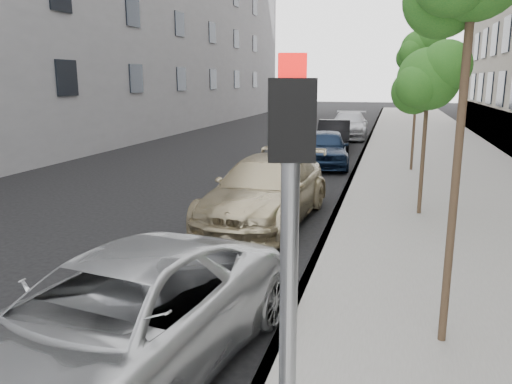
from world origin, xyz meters
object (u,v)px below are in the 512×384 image
at_px(suv, 266,190).
at_px(minivan, 117,322).
at_px(tree_far, 420,49).
at_px(sedan_blue, 326,148).
at_px(sedan_rear, 349,125).
at_px(tree_mid, 430,79).
at_px(sedan_black, 334,135).
at_px(signal_pole, 289,292).

bearing_deg(suv, minivan, -85.44).
bearing_deg(minivan, tree_far, 85.00).
bearing_deg(tree_far, sedan_blue, 167.31).
distance_m(minivan, sedan_rear, 25.93).
bearing_deg(tree_mid, sedan_rear, 100.62).
xyz_separation_m(suv, sedan_black, (0.10, 13.50, -0.05)).
relative_size(tree_mid, minivan, 0.80).
distance_m(suv, sedan_rear, 19.01).
bearing_deg(sedan_rear, sedan_black, -93.99).
bearing_deg(sedan_blue, sedan_rear, 82.46).
distance_m(signal_pole, suv, 9.38).
xyz_separation_m(signal_pole, sedan_blue, (-2.03, 17.46, -1.50)).
distance_m(tree_far, minivan, 15.59).
distance_m(tree_far, sedan_rear, 12.30).
xyz_separation_m(tree_mid, sedan_blue, (-3.33, 7.25, -2.69)).
height_order(tree_mid, minivan, tree_mid).
bearing_deg(tree_far, sedan_black, 121.92).
height_order(tree_far, sedan_black, tree_far).
relative_size(suv, sedan_rear, 1.00).
height_order(suv, sedan_rear, suv).
distance_m(signal_pole, sedan_rear, 28.07).
bearing_deg(signal_pole, tree_mid, 67.84).
height_order(tree_mid, sedan_blue, tree_mid).
height_order(signal_pole, sedan_black, signal_pole).
xyz_separation_m(signal_pole, sedan_rear, (-2.03, 27.96, -1.46)).
relative_size(minivan, sedan_blue, 1.20).
bearing_deg(suv, signal_pole, -70.70).
bearing_deg(minivan, sedan_rear, 98.25).
distance_m(tree_mid, sedan_rear, 18.25).
relative_size(signal_pole, suv, 0.63).
relative_size(minivan, sedan_black, 1.17).
bearing_deg(tree_far, tree_mid, -90.00).
distance_m(tree_far, sedan_black, 7.73).
relative_size(tree_far, sedan_rear, 0.96).
distance_m(minivan, sedan_blue, 15.44).
bearing_deg(signal_pole, suv, 89.95).
bearing_deg(sedan_rear, tree_far, -74.94).
xyz_separation_m(tree_mid, tree_far, (-0.00, 6.50, 1.06)).
xyz_separation_m(signal_pole, minivan, (-2.36, 2.03, -1.51)).
distance_m(tree_mid, tree_far, 6.59).
relative_size(signal_pole, sedan_rear, 0.63).
relative_size(tree_mid, signal_pole, 1.24).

